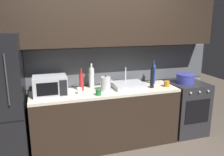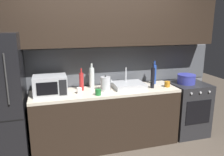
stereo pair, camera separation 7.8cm
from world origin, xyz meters
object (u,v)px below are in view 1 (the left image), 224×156
Objects in this scene: oven_range at (186,108)px; cooking_pot at (185,79)px; wine_bottle_dark at (152,77)px; mug_amber at (167,84)px; mug_green at (99,92)px; microwave at (50,86)px; kettle at (106,84)px; wine_bottle_red at (81,82)px; mug_white at (80,91)px; wine_bottle_clear at (92,77)px; wine_bottle_blue at (153,74)px.

cooking_pot is (-0.06, 0.00, 0.53)m from oven_range.
mug_amber is at bearing -2.38° from wine_bottle_dark.
mug_green reaches higher than oven_range.
cooking_pot is at bearing 178.67° from oven_range.
kettle is at bearing -3.35° from microwave.
wine_bottle_dark is (1.08, -0.18, 0.03)m from wine_bottle_red.
microwave is at bearing 160.89° from mug_green.
microwave is 0.42m from mug_white.
microwave is (-2.26, 0.02, 0.58)m from oven_range.
wine_bottle_clear reaches higher than wine_bottle_red.
mug_white is (-0.40, -0.03, -0.06)m from kettle.
wine_bottle_clear is (-0.16, 0.23, 0.06)m from kettle.
mug_green is 0.28m from mug_white.
mug_green is at bearing -19.11° from microwave.
wine_bottle_blue is 0.55m from cooking_pot.
wine_bottle_dark is 1.14m from mug_white.
wine_bottle_dark is at bearing -121.55° from wine_bottle_blue.
wine_bottle_blue is 0.99× the size of wine_bottle_dark.
microwave is at bearing -175.77° from wine_bottle_blue.
cooking_pot is (0.67, 0.08, -0.09)m from wine_bottle_dark.
mug_amber is at bearing -1.40° from mug_white.
oven_range is 1.96× the size of microwave.
mug_green is 0.99× the size of mug_white.
mug_amber is at bearing -14.52° from wine_bottle_clear.
wine_bottle_red is at bearing -177.98° from wine_bottle_blue.
wine_bottle_red is (-1.22, -0.04, -0.03)m from wine_bottle_blue.
kettle is 1.40m from cooking_pot.
wine_bottle_dark reaches higher than mug_green.
wine_bottle_blue is 4.49× the size of mug_green.
wine_bottle_blue is (1.67, 0.12, 0.03)m from microwave.
wine_bottle_clear is 1.58m from cooking_pot.
wine_bottle_red reaches higher than microwave.
kettle reaches higher than mug_amber.
mug_amber is 0.42m from cooking_pot.
wine_bottle_clear is 4.49× the size of mug_green.
wine_bottle_dark is (1.53, -0.10, 0.03)m from microwave.
wine_bottle_blue is at bearing -3.42° from wine_bottle_clear.
mug_amber is at bearing -3.62° from microwave.
wine_bottle_clear reaches higher than microwave.
cooking_pot is (0.53, -0.14, -0.09)m from wine_bottle_blue.
wine_bottle_clear is at bearing 48.19° from mug_white.
wine_bottle_clear is (-1.62, 0.21, 0.61)m from oven_range.
wine_bottle_dark is 0.68m from cooking_pot.
kettle is 0.62× the size of wine_bottle_clear.
wine_bottle_blue is at bearing 10.99° from kettle.
wine_bottle_blue is 1.04m from wine_bottle_clear.
wine_bottle_blue is at bearing 58.45° from wine_bottle_dark.
kettle is (-1.46, -0.03, 0.56)m from oven_range.
mug_white is at bearing 178.60° from mug_amber.
kettle is 2.68× the size of mug_amber.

